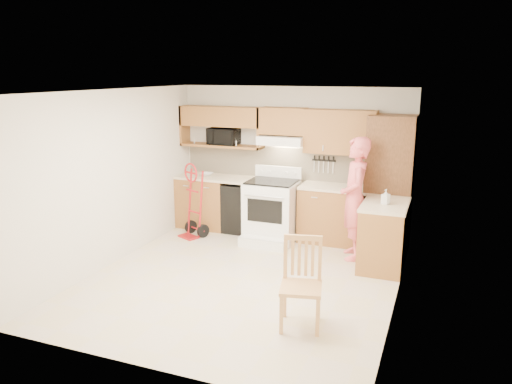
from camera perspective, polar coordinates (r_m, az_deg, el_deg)
The scene contains 28 objects.
floor at distance 6.85m, azimuth -1.52°, elevation -9.99°, with size 4.00×4.50×0.02m, color beige.
ceiling at distance 6.28m, azimuth -1.67°, elevation 11.57°, with size 4.00×4.50×0.02m, color white.
wall_back at distance 8.54m, azimuth 4.25°, elevation 3.58°, with size 4.00×0.02×2.50m, color beige.
wall_front at distance 4.54m, azimuth -12.69°, elevation -5.85°, with size 4.00×0.02×2.50m, color beige.
wall_left at distance 7.44m, azimuth -16.03°, elevation 1.59°, with size 0.02×4.50×2.50m, color beige.
wall_right at distance 6.00m, azimuth 16.44°, elevation -1.29°, with size 0.02×4.50×2.50m, color beige.
backsplash at distance 8.53m, azimuth 4.20°, elevation 3.22°, with size 3.92×0.03×0.55m, color beige.
lower_cab_left at distance 9.00m, azimuth -5.91°, elevation -1.15°, with size 0.90×0.60×0.90m, color brown.
dishwasher at distance 8.70m, azimuth -1.49°, elevation -1.77°, with size 0.60×0.60×0.85m, color black.
lower_cab_right at distance 8.23m, azimuth 9.06°, elevation -2.66°, with size 1.14×0.60×0.90m, color brown.
countertop_left at distance 8.76m, azimuth -4.23°, elevation 1.64°, with size 1.50×0.63×0.04m, color beige.
countertop_right at distance 8.11m, azimuth 9.19°, elevation 0.52°, with size 1.14×0.63×0.04m, color beige.
cab_return_right at distance 7.35m, azimuth 14.40°, elevation -4.94°, with size 0.60×1.00×0.90m, color brown.
countertop_return at distance 7.21m, azimuth 14.62°, elevation -1.40°, with size 0.63×1.00×0.04m, color beige.
pantry_tall at distance 7.96m, azimuth 15.00°, elevation 0.94°, with size 0.70×0.60×2.10m, color brown.
upper_cab_left at distance 8.73m, azimuth -3.97°, elevation 8.64°, with size 1.50×0.33×0.34m, color brown.
upper_shelf_mw at distance 8.78m, azimuth -3.92°, elevation 5.32°, with size 1.50×0.33×0.04m, color brown.
upper_cab_center at distance 8.32m, azimuth 3.18°, elevation 8.13°, with size 0.76×0.33×0.44m, color brown.
upper_cab_right at distance 8.09m, azimuth 9.63°, elevation 6.81°, with size 1.14×0.33×0.70m, color brown.
range_hood at distance 8.29m, azimuth 3.02°, elevation 5.95°, with size 0.76×0.46×0.14m, color white.
knife_strip at distance 8.35m, azimuth 7.76°, elevation 3.19°, with size 0.40×0.05×0.29m, color black, non-canonical shape.
microwave at distance 8.75m, azimuth -3.72°, elevation 6.38°, with size 0.52×0.36×0.29m, color black.
range at distance 8.14m, azimuth 1.68°, elevation -1.62°, with size 0.81×1.06×1.19m, color white, non-canonical shape.
person at distance 7.47m, azimuth 11.25°, elevation -0.75°, with size 0.67×0.44×1.83m, color #E65E64.
hand_truck at distance 8.42m, azimuth -7.37°, elevation -1.37°, with size 0.45×0.41×1.14m, color #AF191D, non-canonical shape.
dining_chair at distance 5.50m, azimuth 5.18°, elevation -10.50°, with size 0.44×0.48×0.99m, color tan, non-canonical shape.
soap_bottle at distance 7.14m, azimuth 14.63°, elevation -0.53°, with size 0.09×0.10×0.21m, color white.
bowl at distance 8.86m, azimuth -5.65°, elevation 2.04°, with size 0.21×0.21×0.05m, color white.
Camera 1 is at (2.42, -5.79, 2.74)m, focal length 34.93 mm.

